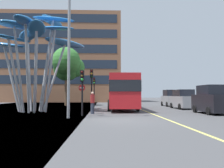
{
  "coord_description": "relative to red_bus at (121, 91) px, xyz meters",
  "views": [
    {
      "loc": [
        -0.85,
        -13.5,
        1.46
      ],
      "look_at": [
        -0.04,
        8.0,
        2.5
      ],
      "focal_mm": 36.87,
      "sensor_mm": 36.0,
      "label": 1
    }
  ],
  "objects": [
    {
      "name": "traffic_light_island_mid",
      "position": [
        -2.97,
        4.19,
        0.68
      ],
      "size": [
        0.28,
        0.42,
        3.57
      ],
      "color": "black",
      "rests_on": "ground"
    },
    {
      "name": "red_bus",
      "position": [
        0.0,
        0.0,
        0.0
      ],
      "size": [
        2.97,
        11.0,
        3.49
      ],
      "color": "red",
      "rests_on": "ground"
    },
    {
      "name": "car_parked_far",
      "position": [
        6.69,
        0.79,
        -0.95
      ],
      "size": [
        1.91,
        4.52,
        2.04
      ],
      "color": "gray",
      "rests_on": "ground"
    },
    {
      "name": "traffic_light_kerb_far",
      "position": [
        -2.94,
        -2.31,
        0.86
      ],
      "size": [
        0.28,
        0.42,
        3.83
      ],
      "color": "black",
      "rests_on": "ground"
    },
    {
      "name": "street_lamp",
      "position": [
        -3.73,
        -8.76,
        3.39
      ],
      "size": [
        1.68,
        0.44,
        8.43
      ],
      "color": "gray",
      "rests_on": "ground"
    },
    {
      "name": "tree_pavement_near",
      "position": [
        -6.87,
        9.23,
        3.87
      ],
      "size": [
        4.45,
        5.19,
        8.13
      ],
      "color": "brown",
      "rests_on": "ground"
    },
    {
      "name": "backdrop_building",
      "position": [
        -11.4,
        29.46,
        7.55
      ],
      "size": [
        26.22,
        13.04,
        18.92
      ],
      "color": "brown",
      "rests_on": "ground"
    },
    {
      "name": "pedestrian",
      "position": [
        -2.7,
        -5.6,
        -1.04
      ],
      "size": [
        0.34,
        0.34,
        1.72
      ],
      "color": "#2D3342",
      "rests_on": "ground"
    },
    {
      "name": "traffic_light_kerb_near",
      "position": [
        -3.35,
        -7.25,
        0.42
      ],
      "size": [
        0.28,
        0.42,
        3.2
      ],
      "color": "black",
      "rests_on": "ground"
    },
    {
      "name": "ground",
      "position": [
        -1.63,
        -10.0,
        -1.96
      ],
      "size": [
        120.0,
        240.0,
        0.1
      ],
      "color": "#4C4C4F"
    },
    {
      "name": "car_parked_mid",
      "position": [
        6.74,
        -5.74,
        -0.86
      ],
      "size": [
        2.06,
        4.08,
        2.24
      ],
      "color": "black",
      "rests_on": "ground"
    },
    {
      "name": "leaf_sculpture",
      "position": [
        -7.9,
        -3.31,
        4.64
      ],
      "size": [
        9.39,
        8.8,
        9.24
      ],
      "color": "#9EA0A5",
      "rests_on": "ground"
    },
    {
      "name": "no_entry_sign",
      "position": [
        -3.82,
        -2.33,
        -0.29
      ],
      "size": [
        0.6,
        0.12,
        2.42
      ],
      "color": "gray",
      "rests_on": "ground"
    },
    {
      "name": "car_side_street",
      "position": [
        7.08,
        6.59,
        -0.91
      ],
      "size": [
        1.95,
        3.99,
        2.15
      ],
      "color": "gray",
      "rests_on": "ground"
    }
  ]
}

